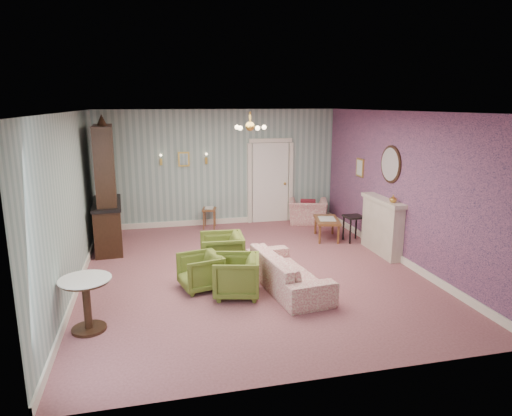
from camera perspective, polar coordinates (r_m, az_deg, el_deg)
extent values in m
plane|color=#995960|center=(8.53, -0.70, -7.88)|extent=(7.00, 7.00, 0.00)
plane|color=white|center=(7.97, -0.76, 11.99)|extent=(7.00, 7.00, 0.00)
plane|color=gray|center=(11.52, -4.53, 5.02)|extent=(6.00, 0.00, 6.00)
plane|color=gray|center=(4.88, 8.29, -6.14)|extent=(6.00, 0.00, 6.00)
plane|color=gray|center=(8.04, -22.08, 0.63)|extent=(0.00, 7.00, 7.00)
plane|color=gray|center=(9.24, 17.76, 2.47)|extent=(0.00, 7.00, 7.00)
plane|color=#C36188|center=(9.23, 17.68, 2.46)|extent=(0.00, 7.00, 7.00)
imported|color=olive|center=(7.37, -2.49, -8.27)|extent=(0.82, 0.85, 0.73)
imported|color=olive|center=(7.69, -6.99, -7.71)|extent=(0.74, 0.77, 0.66)
imported|color=olive|center=(8.42, -4.32, -5.37)|extent=(0.76, 0.81, 0.78)
imported|color=#AC4556|center=(7.68, 4.01, -7.15)|extent=(0.84, 2.09, 0.79)
imported|color=#AC4556|center=(11.78, 6.50, 0.06)|extent=(1.10, 0.89, 0.84)
imported|color=gold|center=(9.20, 16.82, 1.11)|extent=(0.15, 0.15, 0.15)
cube|color=maroon|center=(11.62, 6.52, 0.18)|extent=(0.41, 0.28, 0.39)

